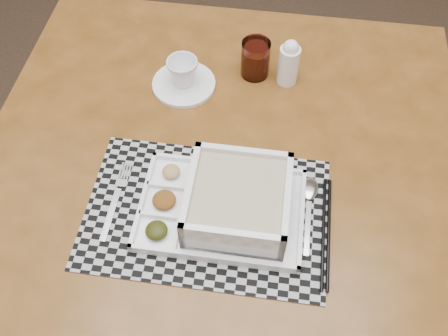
{
  "coord_description": "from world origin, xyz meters",
  "views": [
    {
      "loc": [
        0.6,
        -0.42,
        1.64
      ],
      "look_at": [
        0.49,
        0.13,
        0.84
      ],
      "focal_mm": 40.0,
      "sensor_mm": 36.0,
      "label": 1
    }
  ],
  "objects_px": {
    "dining_table": "(220,185)",
    "creamer_bottle": "(289,62)",
    "juice_glass": "(255,60)",
    "serving_tray": "(232,204)",
    "cup": "(183,72)"
  },
  "relations": [
    {
      "from": "dining_table",
      "to": "creamer_bottle",
      "type": "distance_m",
      "value": 0.32
    },
    {
      "from": "dining_table",
      "to": "cup",
      "type": "height_order",
      "value": "cup"
    },
    {
      "from": "cup",
      "to": "creamer_bottle",
      "type": "distance_m",
      "value": 0.25
    },
    {
      "from": "serving_tray",
      "to": "cup",
      "type": "relative_size",
      "value": 4.57
    },
    {
      "from": "dining_table",
      "to": "serving_tray",
      "type": "distance_m",
      "value": 0.17
    },
    {
      "from": "cup",
      "to": "juice_glass",
      "type": "relative_size",
      "value": 0.78
    },
    {
      "from": "creamer_bottle",
      "to": "cup",
      "type": "bearing_deg",
      "value": -164.65
    },
    {
      "from": "serving_tray",
      "to": "creamer_bottle",
      "type": "xyz_separation_m",
      "value": [
        0.06,
        0.39,
        0.02
      ]
    },
    {
      "from": "juice_glass",
      "to": "creamer_bottle",
      "type": "relative_size",
      "value": 0.77
    },
    {
      "from": "serving_tray",
      "to": "cup",
      "type": "distance_m",
      "value": 0.37
    },
    {
      "from": "serving_tray",
      "to": "cup",
      "type": "xyz_separation_m",
      "value": [
        -0.18,
        0.32,
        0.01
      ]
    },
    {
      "from": "dining_table",
      "to": "creamer_bottle",
      "type": "bearing_deg",
      "value": 68.72
    },
    {
      "from": "dining_table",
      "to": "serving_tray",
      "type": "height_order",
      "value": "serving_tray"
    },
    {
      "from": "dining_table",
      "to": "creamer_bottle",
      "type": "xyz_separation_m",
      "value": [
        0.11,
        0.27,
        0.14
      ]
    },
    {
      "from": "juice_glass",
      "to": "creamer_bottle",
      "type": "xyz_separation_m",
      "value": [
        0.08,
        -0.01,
        0.02
      ]
    }
  ]
}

